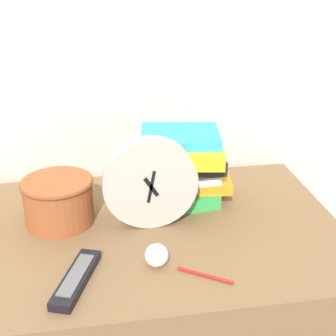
# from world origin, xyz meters

# --- Properties ---
(wall_back) EXTENTS (6.00, 0.04, 2.40)m
(wall_back) POSITION_xyz_m (0.00, 0.73, 1.20)
(wall_back) COLOR silver
(wall_back) RESTS_ON ground_plane
(desk) EXTENTS (1.12, 0.66, 0.72)m
(desk) POSITION_xyz_m (0.00, 0.33, 0.36)
(desk) COLOR brown
(desk) RESTS_ON ground_plane
(desk_clock) EXTENTS (0.24, 0.05, 0.24)m
(desk_clock) POSITION_xyz_m (0.06, 0.35, 0.84)
(desk_clock) COLOR #B7B2A8
(desk_clock) RESTS_ON desk
(book_stack) EXTENTS (0.27, 0.23, 0.21)m
(book_stack) POSITION_xyz_m (0.17, 0.46, 0.83)
(book_stack) COLOR green
(book_stack) RESTS_ON desk
(basket) EXTENTS (0.19, 0.19, 0.12)m
(basket) POSITION_xyz_m (-0.17, 0.40, 0.79)
(basket) COLOR #994C28
(basket) RESTS_ON desk
(tv_remote) EXTENTS (0.11, 0.20, 0.02)m
(tv_remote) POSITION_xyz_m (-0.13, 0.14, 0.73)
(tv_remote) COLOR black
(tv_remote) RESTS_ON desk
(crumpled_paper_ball) EXTENTS (0.05, 0.05, 0.05)m
(crumpled_paper_ball) POSITION_xyz_m (0.05, 0.17, 0.75)
(crumpled_paper_ball) COLOR white
(crumpled_paper_ball) RESTS_ON desk
(pen) EXTENTS (0.11, 0.08, 0.01)m
(pen) POSITION_xyz_m (0.15, 0.11, 0.73)
(pen) COLOR #B21E1E
(pen) RESTS_ON desk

